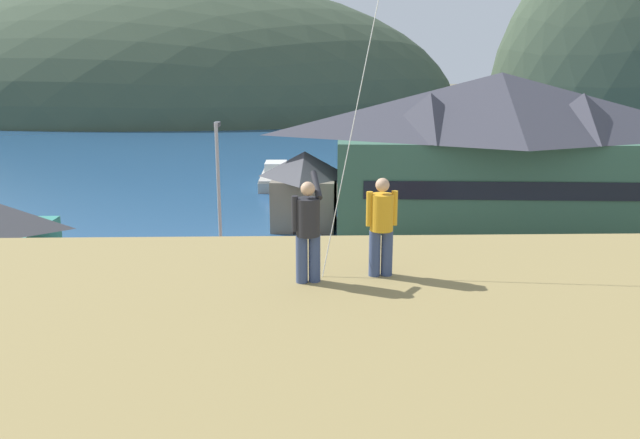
{
  "coord_description": "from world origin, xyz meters",
  "views": [
    {
      "loc": [
        -0.96,
        -17.8,
        10.71
      ],
      "look_at": [
        -0.26,
        9.0,
        3.89
      ],
      "focal_mm": 34.79,
      "sensor_mm": 36.0,
      "label": 1
    }
  ],
  "objects_px": {
    "wharf_dock": "(318,185)",
    "person_kite_flyer": "(308,228)",
    "parked_car_mid_row_near": "(215,307)",
    "storage_shed_waterside": "(305,188)",
    "parked_car_back_row_left": "(104,305)",
    "parking_light_pole": "(219,197)",
    "parked_car_mid_row_center": "(138,371)",
    "harbor_lodge": "(497,146)",
    "moored_boat_wharfside": "(276,177)",
    "person_companion": "(382,224)",
    "parked_car_front_row_silver": "(481,308)",
    "parked_car_corner_spot": "(471,371)"
  },
  "relations": [
    {
      "from": "parked_car_corner_spot",
      "to": "parked_car_front_row_silver",
      "type": "distance_m",
      "value": 5.53
    },
    {
      "from": "parked_car_back_row_left",
      "to": "parked_car_mid_row_center",
      "type": "bearing_deg",
      "value": -63.46
    },
    {
      "from": "parked_car_corner_spot",
      "to": "person_kite_flyer",
      "type": "bearing_deg",
      "value": -123.5
    },
    {
      "from": "parked_car_corner_spot",
      "to": "parked_car_back_row_left",
      "type": "bearing_deg",
      "value": 156.32
    },
    {
      "from": "storage_shed_waterside",
      "to": "parking_light_pole",
      "type": "xyz_separation_m",
      "value": [
        -4.02,
        -12.09,
        2.01
      ]
    },
    {
      "from": "harbor_lodge",
      "to": "wharf_dock",
      "type": "distance_m",
      "value": 17.87
    },
    {
      "from": "moored_boat_wharfside",
      "to": "parked_car_front_row_silver",
      "type": "relative_size",
      "value": 1.98
    },
    {
      "from": "wharf_dock",
      "to": "parked_car_mid_row_center",
      "type": "height_order",
      "value": "parked_car_mid_row_center"
    },
    {
      "from": "moored_boat_wharfside",
      "to": "parked_car_corner_spot",
      "type": "distance_m",
      "value": 37.67
    },
    {
      "from": "harbor_lodge",
      "to": "parking_light_pole",
      "type": "height_order",
      "value": "harbor_lodge"
    },
    {
      "from": "wharf_dock",
      "to": "person_companion",
      "type": "bearing_deg",
      "value": -89.83
    },
    {
      "from": "harbor_lodge",
      "to": "moored_boat_wharfside",
      "type": "bearing_deg",
      "value": 135.59
    },
    {
      "from": "storage_shed_waterside",
      "to": "person_kite_flyer",
      "type": "distance_m",
      "value": 30.9
    },
    {
      "from": "parked_car_corner_spot",
      "to": "storage_shed_waterside",
      "type": "bearing_deg",
      "value": 103.27
    },
    {
      "from": "storage_shed_waterside",
      "to": "parked_car_back_row_left",
      "type": "bearing_deg",
      "value": -116.67
    },
    {
      "from": "harbor_lodge",
      "to": "parked_car_corner_spot",
      "type": "xyz_separation_m",
      "value": [
        -7.29,
        -22.03,
        -4.3
      ]
    },
    {
      "from": "wharf_dock",
      "to": "parked_car_front_row_silver",
      "type": "bearing_deg",
      "value": -78.67
    },
    {
      "from": "parked_car_front_row_silver",
      "to": "person_kite_flyer",
      "type": "xyz_separation_m",
      "value": [
        -7.07,
        -13.21,
        6.95
      ]
    },
    {
      "from": "wharf_dock",
      "to": "parked_car_back_row_left",
      "type": "relative_size",
      "value": 3.4
    },
    {
      "from": "parked_car_mid_row_center",
      "to": "parking_light_pole",
      "type": "xyz_separation_m",
      "value": [
        1.42,
        10.08,
        3.56
      ]
    },
    {
      "from": "parking_light_pole",
      "to": "person_companion",
      "type": "bearing_deg",
      "value": -73.61
    },
    {
      "from": "wharf_dock",
      "to": "parked_car_mid_row_center",
      "type": "xyz_separation_m",
      "value": [
        -6.6,
        -34.54,
        0.71
      ]
    },
    {
      "from": "parked_car_corner_spot",
      "to": "parked_car_back_row_left",
      "type": "relative_size",
      "value": 1.02
    },
    {
      "from": "parked_car_mid_row_center",
      "to": "parked_car_back_row_left",
      "type": "bearing_deg",
      "value": 116.54
    },
    {
      "from": "storage_shed_waterside",
      "to": "parked_car_front_row_silver",
      "type": "xyz_separation_m",
      "value": [
        7.08,
        -17.21,
        -1.55
      ]
    },
    {
      "from": "storage_shed_waterside",
      "to": "parked_car_mid_row_near",
      "type": "relative_size",
      "value": 1.31
    },
    {
      "from": "wharf_dock",
      "to": "parked_car_back_row_left",
      "type": "distance_m",
      "value": 30.37
    },
    {
      "from": "moored_boat_wharfside",
      "to": "person_companion",
      "type": "relative_size",
      "value": 4.79
    },
    {
      "from": "parked_car_front_row_silver",
      "to": "parking_light_pole",
      "type": "relative_size",
      "value": 0.53
    },
    {
      "from": "storage_shed_waterside",
      "to": "parked_car_back_row_left",
      "type": "height_order",
      "value": "storage_shed_waterside"
    },
    {
      "from": "wharf_dock",
      "to": "moored_boat_wharfside",
      "type": "bearing_deg",
      "value": 151.23
    },
    {
      "from": "parked_car_front_row_silver",
      "to": "parked_car_corner_spot",
      "type": "bearing_deg",
      "value": -108.89
    },
    {
      "from": "parked_car_corner_spot",
      "to": "parked_car_mid_row_near",
      "type": "height_order",
      "value": "same"
    },
    {
      "from": "storage_shed_waterside",
      "to": "parked_car_back_row_left",
      "type": "distance_m",
      "value": 18.52
    },
    {
      "from": "moored_boat_wharfside",
      "to": "parking_light_pole",
      "type": "xyz_separation_m",
      "value": [
        -1.48,
        -26.49,
        3.9
      ]
    },
    {
      "from": "parked_car_front_row_silver",
      "to": "parked_car_back_row_left",
      "type": "xyz_separation_m",
      "value": [
        -15.36,
        0.72,
        0.0
      ]
    },
    {
      "from": "storage_shed_waterside",
      "to": "parked_car_back_row_left",
      "type": "xyz_separation_m",
      "value": [
        -8.28,
        -16.49,
        -1.55
      ]
    },
    {
      "from": "storage_shed_waterside",
      "to": "parked_car_back_row_left",
      "type": "relative_size",
      "value": 1.34
    },
    {
      "from": "parked_car_mid_row_center",
      "to": "parked_car_back_row_left",
      "type": "xyz_separation_m",
      "value": [
        -2.84,
        5.68,
        0.0
      ]
    },
    {
      "from": "parked_car_mid_row_near",
      "to": "person_kite_flyer",
      "type": "distance_m",
      "value": 15.68
    },
    {
      "from": "moored_boat_wharfside",
      "to": "parked_car_front_row_silver",
      "type": "xyz_separation_m",
      "value": [
        9.62,
        -31.61,
        0.34
      ]
    },
    {
      "from": "parked_car_back_row_left",
      "to": "parking_light_pole",
      "type": "bearing_deg",
      "value": 45.93
    },
    {
      "from": "parked_car_mid_row_near",
      "to": "wharf_dock",
      "type": "bearing_deg",
      "value": 80.58
    },
    {
      "from": "parked_car_back_row_left",
      "to": "person_companion",
      "type": "relative_size",
      "value": 2.43
    },
    {
      "from": "parked_car_front_row_silver",
      "to": "parked_car_back_row_left",
      "type": "distance_m",
      "value": 15.38
    },
    {
      "from": "person_companion",
      "to": "parked_car_front_row_silver",
      "type": "bearing_deg",
      "value": 65.83
    },
    {
      "from": "moored_boat_wharfside",
      "to": "parked_car_mid_row_near",
      "type": "height_order",
      "value": "moored_boat_wharfside"
    },
    {
      "from": "person_kite_flyer",
      "to": "parked_car_front_row_silver",
      "type": "bearing_deg",
      "value": 61.84
    },
    {
      "from": "wharf_dock",
      "to": "person_kite_flyer",
      "type": "height_order",
      "value": "person_kite_flyer"
    },
    {
      "from": "parked_car_mid_row_center",
      "to": "parked_car_corner_spot",
      "type": "relative_size",
      "value": 1.0
    }
  ]
}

